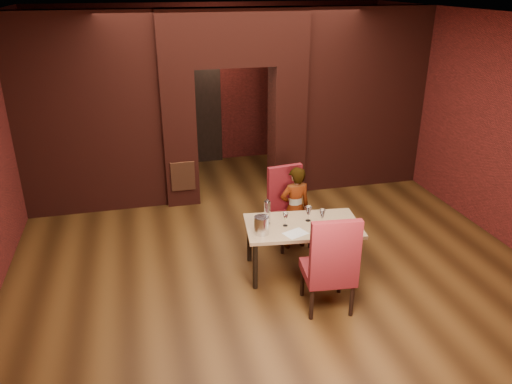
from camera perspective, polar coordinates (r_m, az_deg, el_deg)
The scene contains 24 objects.
floor at distance 7.35m, azimuth 0.79°, elevation -6.28°, with size 8.00×8.00×0.00m, color #4D2F13.
ceiling at distance 6.40m, azimuth 0.96°, elevation 19.48°, with size 7.00×8.00×0.04m, color silver.
wall_back at distance 10.50m, azimuth -4.81°, elevation 12.09°, with size 7.00×0.04×3.20m, color maroon.
wall_front at distance 3.39m, azimuth 18.93°, elevation -14.83°, with size 7.00×0.04×3.20m, color maroon.
wall_right at distance 8.28m, azimuth 25.18°, elevation 6.92°, with size 0.04×8.00×3.20m, color maroon.
pillar_left at distance 8.57m, azimuth -8.79°, elevation 6.22°, with size 0.55×0.55×2.30m, color maroon.
pillar_right at distance 8.93m, azimuth 3.51°, elevation 7.14°, with size 0.55×0.55×2.30m, color maroon.
lintel at distance 8.38m, azimuth -2.72°, elevation 17.27°, with size 2.45×0.55×0.90m, color maroon.
wing_wall_left at distance 8.45m, azimuth -18.63°, elevation 8.22°, with size 2.27×0.35×3.20m, color maroon.
wing_wall_right at distance 9.32m, azimuth 12.03°, elevation 10.24°, with size 2.27×0.35×3.20m, color maroon.
vent_panel at distance 8.49m, azimuth -8.34°, elevation 1.79°, with size 0.40×0.03×0.50m, color #A0542E.
rear_door at distance 10.51m, azimuth -6.83°, elevation 8.94°, with size 0.90×0.08×2.10m, color black.
rear_door_frame at distance 10.47m, azimuth -6.80°, elevation 8.89°, with size 1.02×0.04×2.22m, color black.
dining_table at distance 6.65m, azimuth 5.27°, elevation -6.36°, with size 1.47×0.83×0.69m, color tan.
chair_far at distance 7.19m, azimuth 3.97°, elevation -1.87°, with size 0.52×0.52×1.15m, color maroon.
chair_near at distance 5.88m, azimuth 8.26°, elevation -7.74°, with size 0.56×0.56×1.24m, color maroon.
person_seated at distance 7.11m, azimuth 4.48°, elevation -1.82°, with size 0.45×0.30×1.24m, color silver.
wine_glass_a at distance 6.40m, azimuth 3.38°, elevation -3.13°, with size 0.08×0.08×0.18m, color white, non-canonical shape.
wine_glass_b at distance 6.55m, azimuth 6.01°, elevation -2.48°, with size 0.08×0.08×0.21m, color silver, non-canonical shape.
wine_glass_c at distance 6.49m, azimuth 7.57°, elevation -2.82°, with size 0.08×0.08×0.20m, color white, non-canonical shape.
tasting_sheet at distance 6.26m, azimuth 4.54°, elevation -4.74°, with size 0.28×0.21×0.00m, color silver.
wine_bucket at distance 6.19m, azimuth 0.65°, elevation -3.82°, with size 0.19×0.19×0.23m, color silver.
water_bottle at distance 6.41m, azimuth 1.30°, elevation -2.28°, with size 0.08×0.08×0.34m, color silver.
potted_plant at distance 7.73m, azimuth 8.67°, elevation -3.32°, with size 0.35×0.31×0.39m, color #2E6924.
Camera 1 is at (-1.64, -6.18, 3.62)m, focal length 35.00 mm.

